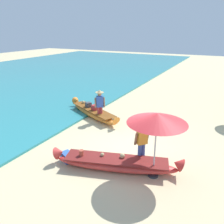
{
  "coord_description": "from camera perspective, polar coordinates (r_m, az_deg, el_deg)",
  "views": [
    {
      "loc": [
        3.17,
        -7.51,
        4.72
      ],
      "look_at": [
        -1.67,
        1.8,
        0.9
      ],
      "focal_mm": 36.68,
      "sensor_mm": 36.0,
      "label": 1
    }
  ],
  "objects": [
    {
      "name": "cooler_box",
      "position": [
        8.97,
        -11.09,
        -10.9
      ],
      "size": [
        0.57,
        0.5,
        0.34
      ],
      "primitive_type": "cube",
      "rotation": [
        0.0,
        0.0,
        -0.39
      ],
      "color": "blue",
      "rests_on": "ground"
    },
    {
      "name": "person_vendor_hatted",
      "position": [
        12.15,
        -3.07,
        2.16
      ],
      "size": [
        0.56,
        0.49,
        1.74
      ],
      "color": "#B2383D",
      "rests_on": "ground"
    },
    {
      "name": "ground_plane",
      "position": [
        9.42,
        4.01,
        -10.12
      ],
      "size": [
        80.0,
        80.0,
        0.0
      ],
      "primitive_type": "plane",
      "color": "beige"
    },
    {
      "name": "boat_red_foreground",
      "position": [
        8.3,
        0.98,
        -12.66
      ],
      "size": [
        4.56,
        2.0,
        0.72
      ],
      "color": "red",
      "rests_on": "ground"
    },
    {
      "name": "sea",
      "position": [
        24.85,
        -22.85,
        7.6
      ],
      "size": [
        24.0,
        56.0,
        0.1
      ],
      "primitive_type": "cube",
      "color": "teal",
      "rests_on": "ground"
    },
    {
      "name": "boat_orange_midground",
      "position": [
        13.08,
        -4.71,
        -0.04
      ],
      "size": [
        4.2,
        2.49,
        0.73
      ],
      "color": "orange",
      "rests_on": "ground"
    },
    {
      "name": "person_tourist_customer",
      "position": [
        8.27,
        7.43,
        -7.52
      ],
      "size": [
        0.5,
        0.54,
        1.63
      ],
      "color": "#3D5BA8",
      "rests_on": "ground"
    },
    {
      "name": "patio_umbrella_large",
      "position": [
        7.22,
        11.19,
        -1.62
      ],
      "size": [
        1.91,
        1.91,
        2.29
      ],
      "color": "#B7B7BC",
      "rests_on": "ground"
    }
  ]
}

